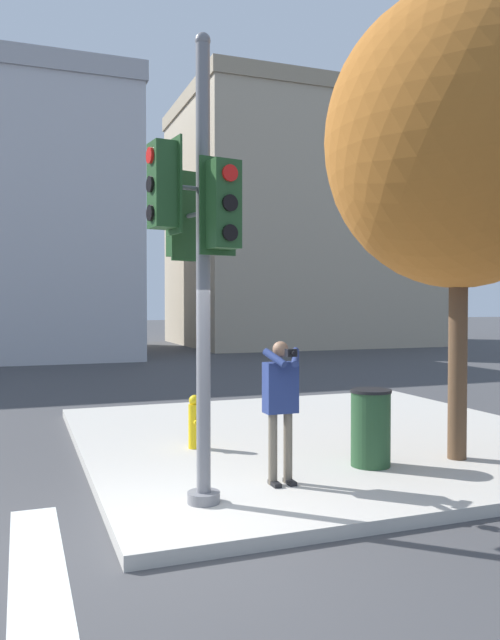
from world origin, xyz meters
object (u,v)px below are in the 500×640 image
object	(u,v)px
person_photographer	(281,398)
street_tree	(460,141)
fire_hydrant	(195,422)
trash_bin	(371,427)
traffic_signal_pole	(195,235)

from	to	relation	value
person_photographer	street_tree	xyz separation A→B (m)	(2.83, 0.27, 3.43)
street_tree	fire_hydrant	size ratio (longest dim) A/B	8.07
fire_hydrant	trash_bin	bearing A→B (deg)	-42.88
traffic_signal_pole	fire_hydrant	xyz separation A→B (m)	(0.69, 2.56, -2.54)
person_photographer	fire_hydrant	size ratio (longest dim) A/B	2.14
person_photographer	fire_hydrant	distance (m)	2.33
traffic_signal_pole	person_photographer	world-z (taller)	traffic_signal_pole
street_tree	person_photographer	bearing A→B (deg)	-174.61
street_tree	traffic_signal_pole	bearing A→B (deg)	-170.87
person_photographer	street_tree	world-z (taller)	street_tree
traffic_signal_pole	trash_bin	xyz separation A→B (m)	(2.66, 0.73, -2.42)
traffic_signal_pole	trash_bin	distance (m)	3.67
traffic_signal_pole	street_tree	xyz separation A→B (m)	(4.02, 0.65, 1.54)
person_photographer	trash_bin	xyz separation A→B (m)	(1.47, 0.36, -0.53)
person_photographer	traffic_signal_pole	bearing A→B (deg)	-162.29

